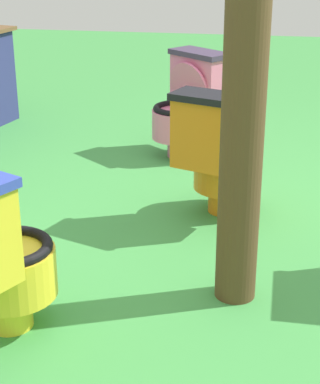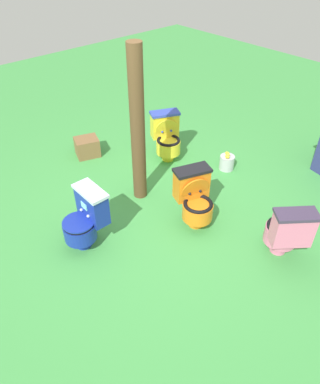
{
  "view_description": "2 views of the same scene",
  "coord_description": "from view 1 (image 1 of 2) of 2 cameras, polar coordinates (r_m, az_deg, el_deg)",
  "views": [
    {
      "loc": [
        -3.15,
        -0.09,
        1.55
      ],
      "look_at": [
        -0.16,
        0.43,
        0.32
      ],
      "focal_mm": 62.51,
      "sensor_mm": 36.0,
      "label": 1
    },
    {
      "loc": [
        2.56,
        -2.39,
        3.1
      ],
      "look_at": [
        0.0,
        -0.09,
        0.41
      ],
      "focal_mm": 33.79,
      "sensor_mm": 36.0,
      "label": 2
    }
  ],
  "objects": [
    {
      "name": "ground",
      "position": [
        3.51,
        7.42,
        -4.35
      ],
      "size": [
        14.0,
        14.0,
        0.0
      ],
      "primitive_type": "plane",
      "color": "#429947"
    },
    {
      "name": "toilet_orange",
      "position": [
        3.68,
        5.16,
        3.31
      ],
      "size": [
        0.6,
        0.55,
        0.73
      ],
      "rotation": [
        0.0,
        0.0,
        4.36
      ],
      "color": "orange",
      "rests_on": "ground"
    },
    {
      "name": "toilet_pink",
      "position": [
        4.73,
        2.42,
        7.58
      ],
      "size": [
        0.64,
        0.62,
        0.73
      ],
      "rotation": [
        0.0,
        0.0,
        0.9
      ],
      "color": "pink",
      "rests_on": "ground"
    },
    {
      "name": "wooden_post",
      "position": [
        2.68,
        7.3,
        10.38
      ],
      "size": [
        0.18,
        0.18,
        2.03
      ],
      "primitive_type": "cylinder",
      "color": "brown",
      "rests_on": "ground"
    }
  ]
}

